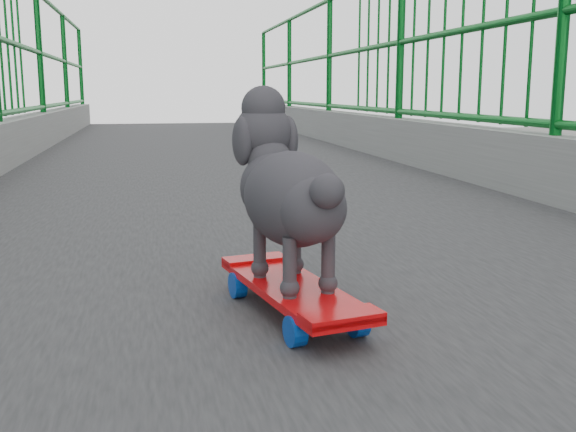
# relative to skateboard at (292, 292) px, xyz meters

# --- Properties ---
(skateboard) EXTENTS (0.27, 0.57, 0.07)m
(skateboard) POSITION_rel_skateboard_xyz_m (0.00, 0.00, 0.00)
(skateboard) COLOR #F1080B
(skateboard) RESTS_ON footbridge
(poodle) EXTENTS (0.26, 0.47, 0.40)m
(poodle) POSITION_rel_skateboard_xyz_m (-0.01, 0.03, 0.23)
(poodle) COLOR #2B292D
(poodle) RESTS_ON skateboard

